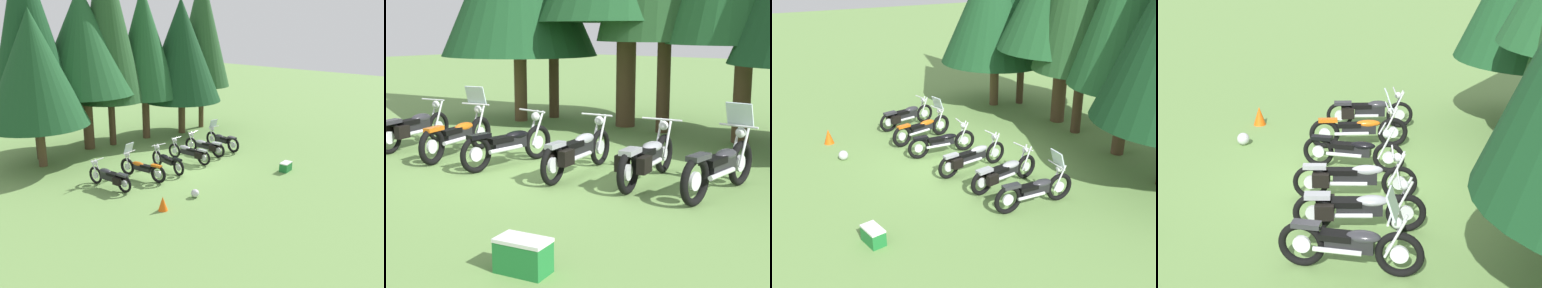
{
  "view_description": "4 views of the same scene",
  "coord_description": "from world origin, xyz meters",
  "views": [
    {
      "loc": [
        -10.92,
        -12.57,
        5.76
      ],
      "look_at": [
        0.74,
        -0.14,
        0.86
      ],
      "focal_mm": 38.21,
      "sensor_mm": 36.0,
      "label": 1
    },
    {
      "loc": [
        6.78,
        -7.73,
        2.52
      ],
      "look_at": [
        0.91,
        -0.1,
        0.6
      ],
      "focal_mm": 53.89,
      "sensor_mm": 36.0,
      "label": 2
    },
    {
      "loc": [
        11.23,
        -5.95,
        5.87
      ],
      "look_at": [
        0.83,
        -0.23,
        0.91
      ],
      "focal_mm": 43.57,
      "sensor_mm": 36.0,
      "label": 3
    },
    {
      "loc": [
        11.09,
        1.66,
        4.98
      ],
      "look_at": [
        -0.55,
        -0.21,
        0.62
      ],
      "focal_mm": 56.61,
      "sensor_mm": 36.0,
      "label": 4
    }
  ],
  "objects": [
    {
      "name": "picnic_cooler",
      "position": [
        2.85,
        -3.57,
        0.19
      ],
      "size": [
        0.62,
        0.43,
        0.38
      ],
      "color": "#1E7233",
      "rests_on": "ground_plane"
    },
    {
      "name": "motorcycle_4",
      "position": [
        2.01,
        0.32,
        0.44
      ],
      "size": [
        0.83,
        2.25,
        1.0
      ],
      "rotation": [
        0.0,
        0.0,
        1.73
      ],
      "color": "black",
      "rests_on": "ground_plane"
    },
    {
      "name": "motorcycle_0",
      "position": [
        -3.47,
        -0.22,
        0.45
      ],
      "size": [
        0.8,
        2.18,
        0.99
      ],
      "rotation": [
        0.0,
        0.0,
        1.76
      ],
      "color": "black",
      "rests_on": "ground_plane"
    },
    {
      "name": "motorcycle_3",
      "position": [
        0.77,
        0.04,
        0.44
      ],
      "size": [
        0.72,
        2.34,
        0.99
      ],
      "rotation": [
        0.0,
        0.0,
        1.71
      ],
      "color": "black",
      "rests_on": "ground_plane"
    },
    {
      "name": "ground_plane",
      "position": [
        0.0,
        0.0,
        0.0
      ],
      "size": [
        80.0,
        80.0,
        0.0
      ],
      "primitive_type": "plane",
      "color": "#6B934C"
    },
    {
      "name": "motorcycle_1",
      "position": [
        -2.03,
        -0.21,
        0.45
      ],
      "size": [
        0.78,
        2.26,
        1.36
      ],
      "rotation": [
        0.0,
        0.0,
        1.79
      ],
      "color": "black",
      "rests_on": "ground_plane"
    },
    {
      "name": "motorcycle_2",
      "position": [
        -0.68,
        -0.16,
        0.42
      ],
      "size": [
        0.69,
        2.2,
        0.99
      ],
      "rotation": [
        0.0,
        0.0,
        1.49
      ],
      "color": "black",
      "rests_on": "ground_plane"
    },
    {
      "name": "motorcycle_5",
      "position": [
        3.26,
        0.42,
        0.47
      ],
      "size": [
        0.66,
        2.24,
        1.38
      ],
      "rotation": [
        0.0,
        0.0,
        1.52
      ],
      "color": "black",
      "rests_on": "ground_plane"
    }
  ]
}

